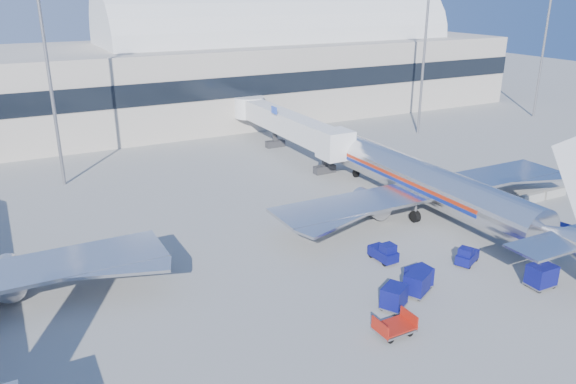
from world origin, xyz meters
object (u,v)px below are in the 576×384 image
barrier_near (509,203)px  barrier_mid (532,198)px  jetbridge_near (282,122)px  cart_train_a (419,277)px  tug_lead (467,256)px  cart_train_c (394,297)px  airliner_main (432,185)px  mast_far_east (547,26)px  mast_east (426,31)px  barrier_far (554,193)px  cart_solo_far (562,233)px  tug_right (549,236)px  cart_train_b (417,283)px  cart_solo_near (541,276)px  cart_open_red (394,328)px  tug_left (384,252)px  mast_west (45,47)px

barrier_near → barrier_mid: bearing=0.0°
jetbridge_near → cart_train_a: 37.95m
tug_lead → cart_train_c: bearing=170.0°
tug_lead → airliner_main: bearing=38.9°
mast_far_east → barrier_mid: bearing=-140.3°
mast_east → barrier_far: size_ratio=7.53×
barrier_far → cart_solo_far: cart_solo_far is taller
tug_right → cart_train_b: bearing=-128.5°
barrier_near → barrier_mid: 3.30m
airliner_main → barrier_mid: airliner_main is taller
barrier_mid → barrier_far: 3.30m
cart_solo_far → jetbridge_near: bearing=90.6°
barrier_far → airliner_main: bearing=170.3°
barrier_near → cart_solo_near: cart_solo_near is taller
cart_train_c → cart_open_red: (-1.88, -2.50, -0.41)m
mast_far_east → tug_right: size_ratio=9.27×
cart_train_b → cart_solo_far: 16.72m
tug_left → cart_open_red: (-5.54, -8.49, -0.27)m
mast_west → cart_train_a: bearing=-61.5°
cart_solo_near → barrier_far: bearing=36.5°
tug_lead → tug_left: 6.46m
cart_solo_far → mast_far_east: bearing=30.5°
cart_train_a → cart_solo_far: cart_train_a is taller
mast_far_east → barrier_mid: size_ratio=7.53×
tug_right → tug_left: (-14.34, 3.90, 0.06)m
airliner_main → barrier_far: airliner_main is taller
barrier_mid → tug_lead: tug_lead is taller
tug_lead → tug_right: tug_lead is taller
mast_west → cart_solo_near: bearing=-55.6°
mast_east → cart_train_a: bearing=-130.0°
barrier_far → cart_train_a: cart_train_a is taller
jetbridge_near → tug_right: (6.77, -36.26, -3.25)m
mast_west → tug_right: mast_west is taller
barrier_near → cart_train_c: 23.66m
barrier_near → cart_open_red: barrier_near is taller
barrier_far → cart_train_a: (-24.94, -8.18, 0.40)m
cart_train_b → cart_open_red: bearing=-171.8°
cart_solo_far → barrier_near: bearing=61.0°
jetbridge_near → barrier_far: 33.63m
airliner_main → cart_train_b: 16.00m
airliner_main → mast_east: mast_east is taller
barrier_far → cart_train_a: size_ratio=1.58×
tug_right → cart_train_c: (-18.01, -2.10, 0.19)m
airliner_main → mast_west: (-30.00, 25.49, 11.87)m
tug_lead → cart_solo_far: 10.13m
cart_train_b → airliner_main: bearing=17.9°
barrier_far → cart_solo_near: cart_solo_near is taller
airliner_main → mast_west: 41.12m
mast_west → barrier_far: 54.58m
airliner_main → mast_east: 34.51m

